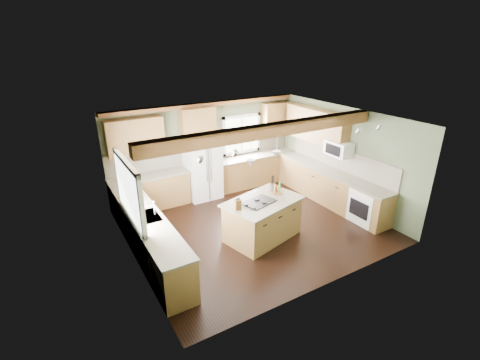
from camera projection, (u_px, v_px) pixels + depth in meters
floor at (253, 226)px, 8.39m from camera, size 5.60×5.60×0.00m
ceiling at (254, 119)px, 7.39m from camera, size 5.60×5.60×0.00m
wall_back at (206, 148)px, 9.88m from camera, size 5.60×0.00×5.60m
wall_left at (129, 204)px, 6.57m from camera, size 0.00×5.00×5.00m
wall_right at (342, 156)px, 9.21m from camera, size 0.00×5.00×5.00m
ceiling_beam at (269, 131)px, 7.02m from camera, size 5.55×0.26×0.26m
soffit_trim at (206, 105)px, 9.32m from camera, size 5.55×0.20×0.10m
backsplash_back at (206, 151)px, 9.90m from camera, size 5.58×0.03×0.58m
backsplash_right at (340, 159)px, 9.28m from camera, size 0.03×3.70×0.58m
base_cab_back_left at (151, 192)px, 9.12m from camera, size 2.02×0.60×0.88m
counter_back_left at (149, 176)px, 8.95m from camera, size 2.06×0.64×0.04m
base_cab_back_right at (255, 170)px, 10.67m from camera, size 2.62×0.60×0.88m
counter_back_right at (255, 156)px, 10.49m from camera, size 2.66×0.64×0.04m
base_cab_left at (149, 237)px, 7.08m from camera, size 0.60×3.70×0.88m
counter_left at (146, 217)px, 6.90m from camera, size 0.64×3.74×0.04m
base_cab_right at (329, 187)px, 9.44m from camera, size 0.60×3.70×0.88m
counter_right at (331, 171)px, 9.26m from camera, size 0.64×3.74×0.04m
upper_cab_back_left at (135, 137)px, 8.55m from camera, size 1.40×0.35×0.90m
upper_cab_over_fridge at (197, 121)px, 9.27m from camera, size 0.96×0.35×0.70m
upper_cab_right at (316, 126)px, 9.60m from camera, size 0.35×2.20×0.90m
upper_cab_back_corner at (276, 117)px, 10.57m from camera, size 0.90×0.35×0.90m
window_left at (128, 191)px, 6.52m from camera, size 0.04×1.60×1.05m
window_back at (241, 134)px, 10.31m from camera, size 1.10×0.04×1.00m
sink at (146, 217)px, 6.90m from camera, size 0.50×0.65×0.03m
faucet at (154, 209)px, 6.93m from camera, size 0.02×0.02×0.28m
dishwasher at (172, 272)px, 6.05m from camera, size 0.60×0.60×0.84m
oven at (367, 206)px, 8.40m from camera, size 0.60×0.72×0.84m
microwave at (339, 149)px, 8.97m from camera, size 0.40×0.70×0.38m
pendant_left at (251, 163)px, 6.94m from camera, size 0.18×0.18×0.16m
pendant_right at (276, 155)px, 7.46m from camera, size 0.18×0.18×0.16m
refrigerator at (203, 167)px, 9.59m from camera, size 0.90×0.74×1.80m
island at (262, 220)px, 7.75m from camera, size 1.78×1.33×0.88m
island_top at (263, 201)px, 7.58m from camera, size 1.91×1.46×0.04m
cooktop at (259, 202)px, 7.48m from camera, size 0.78×0.62×0.02m
knife_block at (238, 205)px, 7.14m from camera, size 0.14×0.10×0.22m
utensil_crock at (273, 187)px, 8.01m from camera, size 0.14×0.14×0.17m
bottle_tray at (278, 188)px, 7.90m from camera, size 0.31×0.31×0.24m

